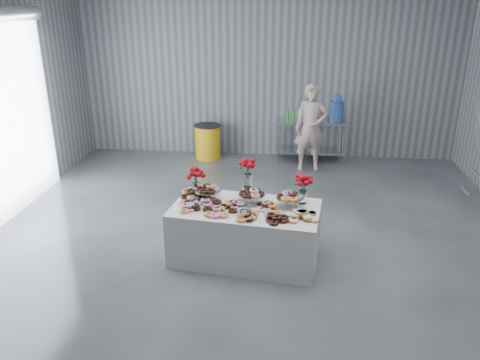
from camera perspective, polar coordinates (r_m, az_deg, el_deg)
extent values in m
plane|color=#323439|center=(6.44, 1.48, -9.32)|extent=(9.00, 9.00, 0.00)
cube|color=gray|center=(10.12, 3.53, 14.01)|extent=(8.00, 0.04, 4.00)
cube|color=silver|center=(6.23, 0.67, -6.48)|extent=(2.01, 1.24, 0.75)
cube|color=silver|center=(9.94, 8.70, 7.10)|extent=(1.50, 0.60, 0.04)
cube|color=silver|center=(10.11, 8.51, 3.64)|extent=(1.40, 0.55, 0.03)
cylinder|color=silver|center=(9.80, 4.82, 4.34)|extent=(0.04, 0.04, 0.86)
cylinder|color=silver|center=(9.88, 12.39, 4.04)|extent=(0.04, 0.04, 0.86)
cylinder|color=silver|center=(10.28, 4.87, 5.15)|extent=(0.04, 0.04, 0.86)
cylinder|color=silver|center=(10.35, 12.11, 4.86)|extent=(0.04, 0.04, 0.86)
cylinder|color=silver|center=(6.31, -3.91, -1.82)|extent=(0.06, 0.06, 0.12)
cylinder|color=silver|center=(6.28, -3.92, -1.27)|extent=(0.36, 0.36, 0.01)
cylinder|color=silver|center=(6.17, 1.44, -2.32)|extent=(0.06, 0.06, 0.12)
cylinder|color=silver|center=(6.14, 1.45, -1.77)|extent=(0.36, 0.36, 0.01)
cylinder|color=silver|center=(6.10, 6.05, -2.74)|extent=(0.06, 0.06, 0.12)
cylinder|color=silver|center=(6.07, 6.07, -2.18)|extent=(0.36, 0.36, 0.01)
cylinder|color=white|center=(6.44, -5.36, -1.07)|extent=(0.11, 0.11, 0.18)
cylinder|color=#1E5919|center=(6.39, -5.40, 0.01)|extent=(0.04, 0.04, 0.18)
cylinder|color=white|center=(6.21, 7.61, -2.06)|extent=(0.11, 0.11, 0.18)
cylinder|color=#1E5919|center=(6.16, 7.67, -0.95)|extent=(0.04, 0.04, 0.18)
cylinder|color=silver|center=(6.36, 0.93, -1.41)|extent=(0.14, 0.14, 0.15)
cylinder|color=white|center=(6.30, 0.94, -0.03)|extent=(0.11, 0.11, 0.18)
cylinder|color=#1E5919|center=(6.25, 0.94, 1.08)|extent=(0.04, 0.04, 0.18)
cylinder|color=#3C6FCE|center=(9.93, 11.68, 8.20)|extent=(0.28, 0.28, 0.40)
sphere|color=#3C6FCE|center=(9.88, 11.79, 9.64)|extent=(0.20, 0.20, 0.20)
imported|color=#CC8C93|center=(9.47, 8.64, 6.32)|extent=(0.64, 0.42, 1.74)
cylinder|color=gold|center=(10.20, -3.97, 4.63)|extent=(0.54, 0.54, 0.72)
cylinder|color=black|center=(10.10, -4.02, 6.65)|extent=(0.58, 0.58, 0.02)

